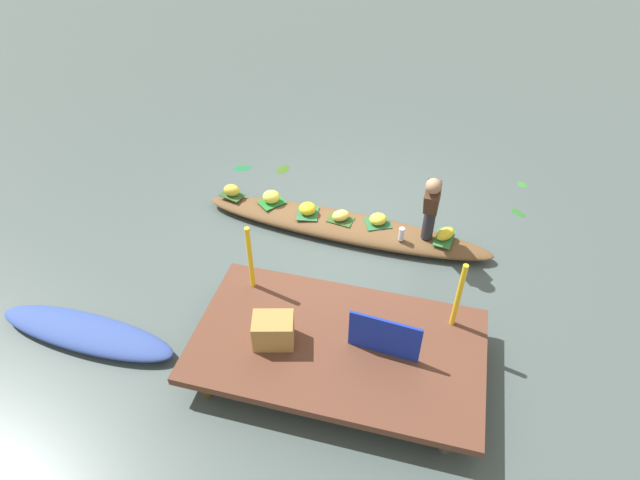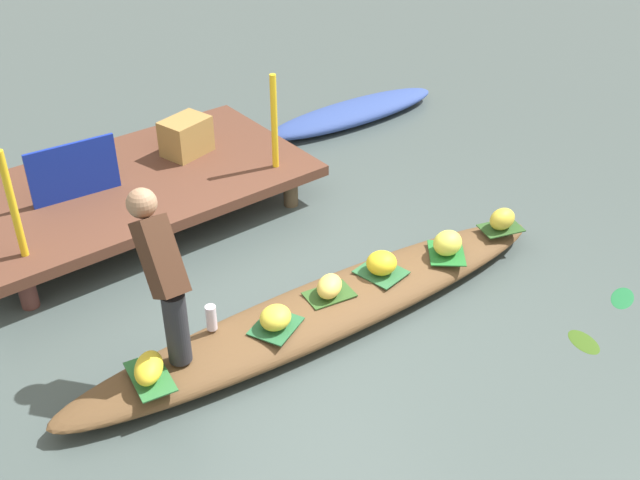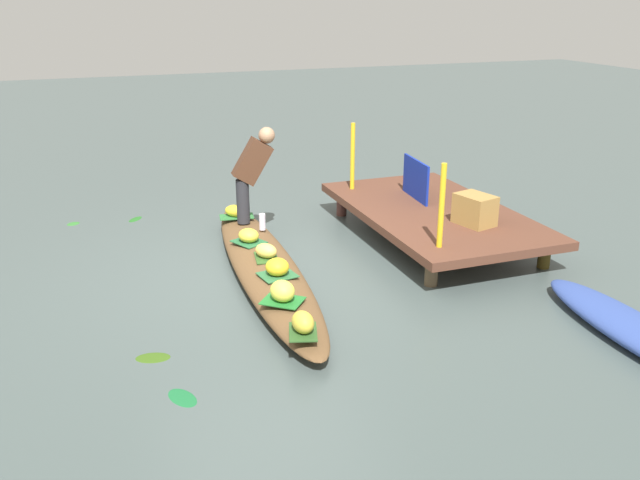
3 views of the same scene
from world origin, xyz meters
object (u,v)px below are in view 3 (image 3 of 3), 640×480
(banana_bunch_5, at_px, (236,211))
(vendor_person, at_px, (252,169))
(banana_bunch_3, at_px, (249,235))
(banana_bunch_4, at_px, (303,322))
(moored_boat, at_px, (634,330))
(banana_bunch_0, at_px, (282,291))
(vendor_boat, at_px, (265,266))
(produce_crate, at_px, (475,210))
(banana_bunch_2, at_px, (266,251))
(market_banner, at_px, (416,179))
(banana_bunch_1, at_px, (277,267))
(water_bottle, at_px, (262,222))

(banana_bunch_5, relative_size, vendor_person, 0.26)
(banana_bunch_3, distance_m, banana_bunch_4, 2.29)
(moored_boat, xyz_separation_m, banana_bunch_0, (-1.39, -2.84, 0.23))
(banana_bunch_0, xyz_separation_m, banana_bunch_5, (-2.60, 0.19, -0.02))
(vendor_boat, distance_m, produce_crate, 2.52)
(banana_bunch_2, relative_size, produce_crate, 0.59)
(market_banner, bearing_deg, vendor_boat, -63.10)
(banana_bunch_1, height_order, banana_bunch_2, banana_bunch_1)
(vendor_boat, relative_size, banana_bunch_4, 17.04)
(banana_bunch_1, distance_m, water_bottle, 1.43)
(vendor_boat, xyz_separation_m, vendor_person, (-1.19, 0.20, 0.79))
(banana_bunch_4, height_order, banana_bunch_5, banana_bunch_4)
(banana_bunch_4, bearing_deg, vendor_boat, 174.74)
(banana_bunch_4, height_order, water_bottle, water_bottle)
(banana_bunch_2, height_order, banana_bunch_3, banana_bunch_3)
(moored_boat, bearing_deg, banana_bunch_0, -113.45)
(produce_crate, bearing_deg, banana_bunch_3, -106.28)
(banana_bunch_5, xyz_separation_m, water_bottle, (0.59, 0.18, 0.02))
(banana_bunch_4, bearing_deg, moored_boat, 75.50)
(banana_bunch_3, bearing_deg, banana_bunch_1, 1.67)
(water_bottle, distance_m, market_banner, 2.12)
(banana_bunch_2, bearing_deg, moored_boat, 47.15)
(banana_bunch_0, bearing_deg, water_bottle, 169.71)
(moored_boat, distance_m, water_bottle, 4.22)
(market_banner, distance_m, produce_crate, 1.20)
(banana_bunch_1, xyz_separation_m, market_banner, (-1.49, 2.33, 0.32))
(banana_bunch_3, relative_size, banana_bunch_4, 1.00)
(banana_bunch_5, distance_m, market_banner, 2.36)
(moored_boat, relative_size, banana_bunch_5, 7.57)
(vendor_boat, height_order, banana_bunch_0, banana_bunch_0)
(moored_boat, height_order, banana_bunch_4, banana_bunch_4)
(banana_bunch_2, bearing_deg, vendor_person, 171.32)
(banana_bunch_1, relative_size, banana_bunch_3, 1.00)
(vendor_boat, relative_size, banana_bunch_1, 17.13)
(vendor_person, bearing_deg, vendor_boat, -9.45)
(banana_bunch_0, relative_size, banana_bunch_1, 1.04)
(water_bottle, bearing_deg, banana_bunch_1, -9.44)
(produce_crate, bearing_deg, banana_bunch_4, -59.39)
(moored_boat, distance_m, banana_bunch_2, 3.67)
(vendor_person, height_order, water_bottle, vendor_person)
(banana_bunch_1, relative_size, vendor_person, 0.21)
(vendor_boat, relative_size, moored_boat, 1.86)
(banana_bunch_3, xyz_separation_m, vendor_person, (-0.70, 0.24, 0.60))
(banana_bunch_0, relative_size, market_banner, 0.34)
(banana_bunch_2, distance_m, banana_bunch_5, 1.50)
(moored_boat, height_order, banana_bunch_0, banana_bunch_0)
(water_bottle, bearing_deg, vendor_boat, -14.34)
(vendor_boat, bearing_deg, vendor_person, 173.95)
(banana_bunch_5, distance_m, water_bottle, 0.62)
(banana_bunch_4, distance_m, water_bottle, 2.69)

